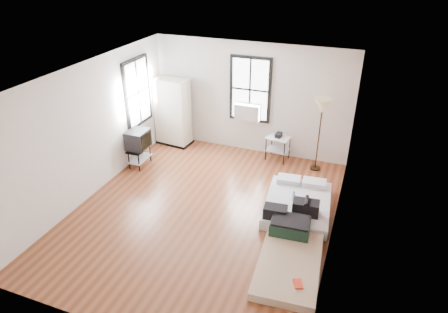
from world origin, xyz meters
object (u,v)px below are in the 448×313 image
at_px(wardrobe, 173,112).
at_px(floor_lamp, 322,109).
at_px(mattress_main, 297,204).
at_px(side_table, 278,142).
at_px(tv_stand, 138,141).
at_px(mattress_bare, 290,252).

distance_m(wardrobe, floor_lamp, 3.86).
xyz_separation_m(mattress_main, wardrobe, (-3.75, 1.93, 0.74)).
bearing_deg(side_table, tv_stand, -154.16).
bearing_deg(wardrobe, mattress_bare, -34.54).
distance_m(mattress_main, floor_lamp, 2.31).
xyz_separation_m(wardrobe, side_table, (2.84, 0.07, -0.40)).
height_order(mattress_main, side_table, side_table).
height_order(wardrobe, side_table, wardrobe).
distance_m(floor_lamp, tv_stand, 4.33).
height_order(mattress_main, floor_lamp, floor_lamp).
bearing_deg(mattress_main, wardrobe, 147.46).
height_order(mattress_bare, floor_lamp, floor_lamp).
relative_size(mattress_main, wardrobe, 1.02).
distance_m(wardrobe, tv_stand, 1.44).
relative_size(side_table, floor_lamp, 0.41).
relative_size(wardrobe, side_table, 2.48).
relative_size(mattress_bare, wardrobe, 1.11).
distance_m(mattress_bare, floor_lamp, 3.58).
relative_size(mattress_bare, tv_stand, 2.16).
bearing_deg(mattress_bare, mattress_main, 92.16).
xyz_separation_m(wardrobe, tv_stand, (-0.22, -1.41, -0.24)).
distance_m(wardrobe, side_table, 2.87).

